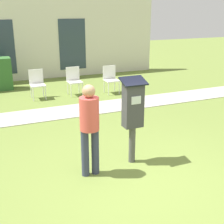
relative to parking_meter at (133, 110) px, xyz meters
name	(u,v)px	position (x,y,z in m)	size (l,w,h in m)	color
ground_plane	(136,179)	(-0.21, -0.59, -1.02)	(40.00, 40.00, 0.00)	olive
sidewalk	(71,111)	(-0.21, 3.29, -1.01)	(12.00, 1.10, 0.02)	#B7B2A8
building_facade	(36,38)	(-0.21, 7.88, 0.58)	(10.00, 0.26, 3.20)	silver
parking_meter	(133,110)	(0.00, 0.00, 0.00)	(0.44, 0.31, 1.59)	#4C4C4C
person_standing	(90,124)	(-0.86, -0.13, -0.09)	(0.32, 0.32, 1.58)	#333851
outdoor_chair_left	(37,82)	(-0.80, 4.99, -0.49)	(0.44, 0.44, 0.90)	white
outdoor_chair_middle	(74,79)	(0.39, 4.96, -0.49)	(0.44, 0.44, 0.90)	white
outdoor_chair_right	(111,77)	(1.57, 4.70, -0.49)	(0.44, 0.44, 0.90)	white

